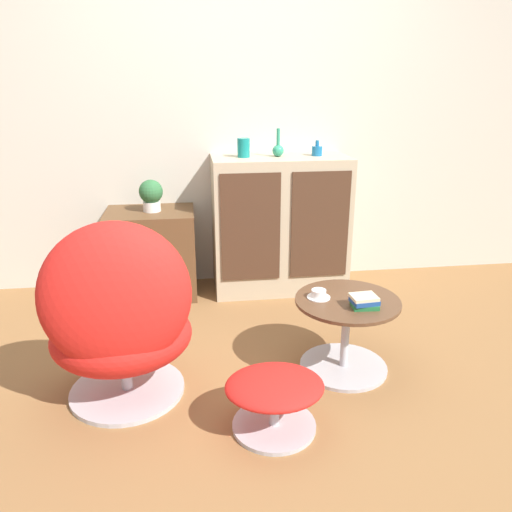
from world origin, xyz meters
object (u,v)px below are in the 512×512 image
(tv_console, at_px, (152,253))
(vase_inner_left, at_px, (278,149))
(potted_plant, at_px, (151,194))
(teacup, at_px, (319,295))
(coffee_table, at_px, (346,331))
(ottoman, at_px, (274,393))
(egg_chair, at_px, (119,319))
(vase_inner_right, at_px, (317,150))
(book_stack, at_px, (364,301))
(sideboard, at_px, (280,224))
(vase_leftmost, at_px, (244,148))

(tv_console, relative_size, vase_inner_left, 3.25)
(vase_inner_left, bearing_deg, tv_console, 179.89)
(potted_plant, relative_size, teacup, 1.80)
(coffee_table, bearing_deg, ottoman, -136.62)
(egg_chair, relative_size, teacup, 7.68)
(potted_plant, xyz_separation_m, teacup, (0.92, -1.14, -0.32))
(ottoman, bearing_deg, teacup, 56.55)
(vase_inner_left, height_order, potted_plant, vase_inner_left)
(tv_console, distance_m, egg_chair, 1.32)
(vase_inner_right, xyz_separation_m, teacup, (-0.26, -1.14, -0.60))
(ottoman, relative_size, book_stack, 3.14)
(egg_chair, height_order, book_stack, egg_chair)
(egg_chair, xyz_separation_m, ottoman, (0.69, -0.31, -0.26))
(sideboard, xyz_separation_m, vase_leftmost, (-0.26, 0.00, 0.56))
(sideboard, distance_m, egg_chair, 1.65)
(ottoman, bearing_deg, sideboard, 79.05)
(vase_inner_left, distance_m, vase_inner_right, 0.28)
(egg_chair, bearing_deg, vase_inner_right, 45.97)
(vase_inner_left, distance_m, book_stack, 1.43)
(vase_leftmost, height_order, vase_inner_left, vase_inner_left)
(sideboard, distance_m, teacup, 1.14)
(egg_chair, bearing_deg, sideboard, 52.43)
(coffee_table, relative_size, vase_leftmost, 4.26)
(vase_leftmost, relative_size, vase_inner_right, 1.21)
(coffee_table, xyz_separation_m, vase_leftmost, (-0.41, 1.18, 0.83))
(teacup, bearing_deg, vase_inner_right, 77.28)
(ottoman, distance_m, vase_inner_right, 1.92)
(egg_chair, bearing_deg, ottoman, -24.18)
(coffee_table, bearing_deg, vase_inner_right, 84.67)
(vase_inner_right, height_order, book_stack, vase_inner_right)
(sideboard, height_order, coffee_table, sideboard)
(coffee_table, bearing_deg, sideboard, 97.32)
(teacup, xyz_separation_m, book_stack, (0.20, -0.14, 0.01))
(vase_leftmost, relative_size, teacup, 1.05)
(egg_chair, distance_m, vase_inner_left, 1.75)
(vase_inner_left, bearing_deg, coffee_table, -81.79)
(book_stack, bearing_deg, vase_leftmost, 110.00)
(book_stack, bearing_deg, egg_chair, -178.72)
(potted_plant, bearing_deg, teacup, -51.14)
(vase_leftmost, distance_m, teacup, 1.33)
(ottoman, height_order, teacup, teacup)
(tv_console, height_order, coffee_table, tv_console)
(vase_inner_left, height_order, vase_inner_right, vase_inner_left)
(book_stack, bearing_deg, coffee_table, 117.58)
(tv_console, bearing_deg, potted_plant, 1.11)
(teacup, bearing_deg, tv_console, 129.54)
(vase_inner_left, relative_size, book_stack, 1.36)
(ottoman, bearing_deg, potted_plant, 110.40)
(sideboard, relative_size, vase_leftmost, 7.63)
(sideboard, distance_m, vase_inner_right, 0.59)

